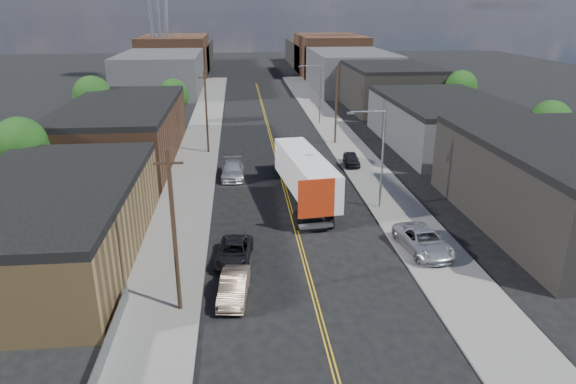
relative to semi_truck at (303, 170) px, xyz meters
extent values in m
plane|color=black|center=(-1.50, 31.20, -2.58)|extent=(260.00, 260.00, 0.00)
cube|color=gold|center=(-1.50, 16.20, -2.58)|extent=(0.32, 120.00, 0.01)
cube|color=slate|center=(-11.00, 16.20, -2.51)|extent=(5.00, 140.00, 0.15)
cube|color=slate|center=(8.00, 16.20, -2.51)|extent=(5.00, 140.00, 0.15)
cube|color=olive|center=(-19.50, -10.80, -0.08)|extent=(12.00, 22.00, 5.00)
cube|color=black|center=(-19.50, -10.80, 2.72)|extent=(12.00, 22.00, 0.60)
cube|color=#4F301F|center=(-19.50, 15.20, 0.42)|extent=(12.00, 26.00, 6.00)
cube|color=black|center=(-19.50, 15.20, 3.72)|extent=(12.00, 26.00, 0.60)
cube|color=black|center=(20.50, -8.80, 0.67)|extent=(14.00, 22.00, 6.50)
cube|color=black|center=(20.50, -8.80, 4.22)|extent=(14.00, 22.00, 0.60)
cube|color=navy|center=(13.70, -8.80, 1.02)|extent=(0.30, 20.00, 0.80)
cube|color=#38373A|center=(20.50, 17.20, 0.17)|extent=(14.00, 24.00, 5.50)
cube|color=black|center=(20.50, 17.20, 3.22)|extent=(14.00, 24.00, 0.60)
cube|color=black|center=(20.50, 43.20, 0.92)|extent=(14.00, 22.00, 7.00)
cube|color=black|center=(20.50, 43.20, 4.72)|extent=(14.00, 22.00, 0.60)
cube|color=#38373A|center=(-21.50, 66.20, 1.42)|extent=(16.00, 30.00, 8.00)
cube|color=#38373A|center=(18.50, 66.20, 1.42)|extent=(16.00, 30.00, 8.00)
cube|color=#4F301F|center=(-21.50, 91.20, 2.42)|extent=(16.00, 26.00, 10.00)
cube|color=#4F301F|center=(18.50, 91.20, 2.42)|extent=(16.00, 26.00, 10.00)
cube|color=black|center=(-21.50, 111.20, 0.92)|extent=(16.00, 40.00, 7.00)
cube|color=black|center=(18.50, 111.20, 0.92)|extent=(16.00, 40.00, 7.00)
cylinder|color=gray|center=(-23.50, 81.20, 12.42)|extent=(0.80, 0.80, 30.00)
cylinder|color=gray|center=(-25.26, 79.44, 12.42)|extent=(1.94, 1.94, 29.98)
cylinder|color=gray|center=(-21.74, 79.44, 12.42)|extent=(1.94, 1.94, 29.98)
cylinder|color=gray|center=(-25.26, 82.96, 12.42)|extent=(1.94, 1.94, 29.98)
cylinder|color=gray|center=(-21.74, 82.96, 12.42)|extent=(1.94, 1.94, 29.98)
cylinder|color=gray|center=(6.50, -3.80, 1.92)|extent=(0.18, 0.18, 9.00)
cylinder|color=gray|center=(5.00, -3.80, 6.22)|extent=(3.00, 0.12, 0.12)
cube|color=gray|center=(3.50, -3.80, 6.12)|extent=(0.60, 0.25, 0.18)
cylinder|color=gray|center=(6.50, 31.20, 1.92)|extent=(0.18, 0.18, 9.00)
cylinder|color=gray|center=(5.00, 31.20, 6.22)|extent=(3.00, 0.12, 0.12)
cube|color=gray|center=(3.50, 31.20, 6.12)|extent=(0.60, 0.25, 0.18)
cylinder|color=black|center=(-9.70, -18.80, 2.42)|extent=(0.26, 0.26, 10.00)
cube|color=black|center=(-9.70, -18.80, 6.62)|extent=(1.60, 0.12, 0.12)
cylinder|color=black|center=(-9.70, 16.20, 2.42)|extent=(0.26, 0.26, 10.00)
cube|color=black|center=(-9.70, 16.20, 6.62)|extent=(1.60, 0.12, 0.12)
cylinder|color=black|center=(6.70, 19.20, 2.42)|extent=(0.26, 0.26, 10.00)
cube|color=black|center=(6.70, 19.20, 6.62)|extent=(1.60, 0.12, 0.12)
cube|color=slate|center=(-13.00, -25.30, -1.98)|extent=(0.02, 16.00, 1.20)
cube|color=slate|center=(-13.00, -25.30, -1.38)|extent=(0.05, 16.00, 0.05)
cylinder|color=black|center=(-25.50, 1.20, -0.46)|extent=(0.36, 0.36, 4.25)
sphere|color=#15390F|center=(-25.50, 1.20, 2.94)|extent=(4.76, 4.76, 4.76)
sphere|color=#15390F|center=(-24.90, 1.50, 2.09)|extent=(3.74, 3.74, 3.74)
sphere|color=#15390F|center=(-26.00, 0.80, 2.35)|extent=(3.40, 3.40, 3.40)
cylinder|color=black|center=(-25.50, 26.20, -0.33)|extent=(0.36, 0.36, 4.50)
sphere|color=#15390F|center=(-25.50, 26.20, 3.27)|extent=(5.04, 5.04, 5.04)
sphere|color=#15390F|center=(-24.90, 26.50, 2.37)|extent=(3.96, 3.96, 3.96)
sphere|color=#15390F|center=(-26.00, 25.80, 2.64)|extent=(3.60, 3.60, 3.60)
cylinder|color=black|center=(-15.50, 33.20, -0.71)|extent=(0.36, 0.36, 3.75)
sphere|color=#15390F|center=(-15.50, 33.20, 2.29)|extent=(4.20, 4.20, 4.20)
sphere|color=#15390F|center=(-14.90, 33.50, 1.54)|extent=(3.30, 3.30, 3.30)
sphere|color=#15390F|center=(-16.00, 32.80, 1.77)|extent=(3.00, 3.00, 3.00)
cylinder|color=black|center=(28.50, 7.20, -0.58)|extent=(0.36, 0.36, 4.00)
sphere|color=#15390F|center=(28.50, 7.20, 2.62)|extent=(4.48, 4.48, 4.48)
sphere|color=#15390F|center=(29.10, 7.50, 1.82)|extent=(3.52, 3.52, 3.52)
sphere|color=#15390F|center=(28.00, 6.80, 2.06)|extent=(3.20, 3.20, 3.20)
cylinder|color=black|center=(28.50, 31.20, -0.46)|extent=(0.36, 0.36, 4.25)
sphere|color=#15390F|center=(28.50, 31.20, 2.94)|extent=(4.76, 4.76, 4.76)
sphere|color=#15390F|center=(29.10, 31.50, 2.09)|extent=(3.74, 3.74, 3.74)
sphere|color=#15390F|center=(28.00, 30.80, 2.35)|extent=(3.40, 3.40, 3.40)
cube|color=white|center=(0.00, -1.75, 0.36)|extent=(4.56, 13.82, 3.16)
cube|color=#AF2A0D|center=(0.00, -8.53, 0.36)|extent=(2.95, 0.48, 3.18)
cube|color=gray|center=(0.00, -8.53, -1.96)|extent=(2.84, 0.93, 0.25)
cube|color=black|center=(0.00, 6.61, -0.83)|extent=(3.24, 3.93, 3.50)
cylinder|color=black|center=(0.00, -7.13, -2.02)|extent=(3.05, 1.48, 1.13)
cylinder|color=black|center=(0.00, 6.61, -2.02)|extent=(2.94, 1.46, 1.13)
imported|color=#987A63|center=(-6.50, -17.71, -1.81)|extent=(2.16, 4.87, 1.55)
imported|color=black|center=(-6.50, -12.80, -1.87)|extent=(2.98, 5.39, 1.43)
imported|color=#B6BABC|center=(-6.70, 6.30, -1.76)|extent=(2.38, 5.72, 1.65)
imported|color=#BABBBF|center=(7.31, -12.80, -1.61)|extent=(3.42, 6.22, 1.65)
imported|color=black|center=(6.70, 9.09, -1.73)|extent=(1.95, 4.21, 1.40)
camera|label=1|loc=(-5.85, -45.71, 14.59)|focal=32.00mm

